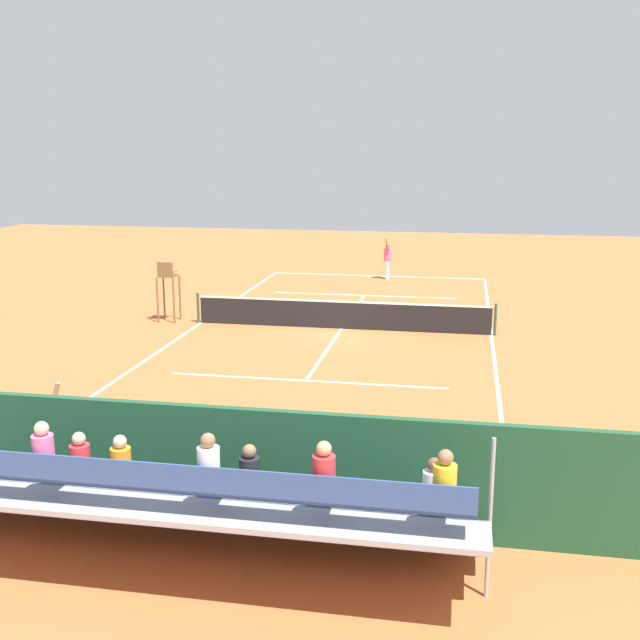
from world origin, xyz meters
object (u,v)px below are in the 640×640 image
object	(u,v)px
tennis_net	(342,314)
courtside_bench	(329,479)
tennis_player	(388,257)
tennis_ball_far	(418,282)
bleacher_stand	(185,502)
line_judge	(52,433)
tennis_ball_near	(391,282)
umpire_chair	(168,285)
equipment_bag	(234,495)
tennis_racket	(370,277)

from	to	relation	value
tennis_net	courtside_bench	xyz separation A→B (m)	(-1.89, 13.27, 0.06)
tennis_player	tennis_ball_far	distance (m)	1.84
bleacher_stand	line_judge	distance (m)	3.97
tennis_ball_near	tennis_ball_far	xyz separation A→B (m)	(-1.17, -0.40, 0.00)
tennis_player	line_judge	distance (m)	23.77
umpire_chair	tennis_player	size ratio (longest dim) A/B	1.11
bleacher_stand	courtside_bench	bearing A→B (deg)	-130.13
umpire_chair	tennis_net	bearing A→B (deg)	179.87
bleacher_stand	equipment_bag	xyz separation A→B (m)	(-0.13, -2.01, -0.82)
courtside_bench	line_judge	size ratio (longest dim) A/B	0.93
bleacher_stand	umpire_chair	bearing A→B (deg)	-67.81
umpire_chair	tennis_ball_near	world-z (taller)	umpire_chair
tennis_net	tennis_player	world-z (taller)	tennis_player
tennis_player	tennis_net	bearing A→B (deg)	86.98
bleacher_stand	umpire_chair	size ratio (longest dim) A/B	4.23
tennis_ball_near	tennis_ball_far	size ratio (longest dim) A/B	1.00
bleacher_stand	umpire_chair	world-z (taller)	bleacher_stand
tennis_ball_far	line_judge	bearing A→B (deg)	77.12
umpire_chair	bleacher_stand	bearing A→B (deg)	112.19
courtside_bench	tennis_ball_near	world-z (taller)	courtside_bench
tennis_net	bleacher_stand	size ratio (longest dim) A/B	1.14
tennis_net	tennis_racket	world-z (taller)	tennis_net
tennis_net	bleacher_stand	distance (m)	15.41
umpire_chair	tennis_racket	distance (m)	12.26
umpire_chair	courtside_bench	bearing A→B (deg)	121.34
equipment_bag	tennis_ball_near	distance (m)	22.63
tennis_player	line_judge	size ratio (longest dim) A/B	1.00
tennis_ball_far	tennis_racket	bearing A→B (deg)	-24.76
courtside_bench	tennis_ball_near	xyz separation A→B (m)	(1.08, -22.49, -0.53)
bleacher_stand	tennis_net	bearing A→B (deg)	-89.67
courtside_bench	tennis_ball_far	xyz separation A→B (m)	(-0.09, -22.90, -0.53)
courtside_bench	tennis_player	xyz separation A→B (m)	(1.35, -23.49, 0.46)
equipment_bag	umpire_chair	bearing A→B (deg)	-64.41
courtside_bench	line_judge	bearing A→B (deg)	-0.26
bleacher_stand	equipment_bag	size ratio (longest dim) A/B	10.07
tennis_ball_near	equipment_bag	bearing A→B (deg)	88.51
bleacher_stand	tennis_ball_far	size ratio (longest dim) A/B	137.27
tennis_player	tennis_racket	bearing A→B (deg)	-28.80
tennis_net	tennis_ball_far	xyz separation A→B (m)	(-1.98, -9.62, -0.47)
courtside_bench	tennis_ball_near	distance (m)	22.52
tennis_player	tennis_racket	size ratio (longest dim) A/B	3.53
tennis_net	bleacher_stand	bearing A→B (deg)	90.33
courtside_bench	equipment_bag	world-z (taller)	courtside_bench
courtside_bench	tennis_racket	xyz separation A→B (m)	(2.20, -23.95, -0.54)
umpire_chair	tennis_ball_far	bearing A→B (deg)	-130.41
tennis_ball_far	line_judge	xyz separation A→B (m)	(5.23, 22.87, 0.98)
equipment_bag	tennis_player	distance (m)	23.63
tennis_net	tennis_player	distance (m)	10.24
courtside_bench	tennis_ball_far	size ratio (longest dim) A/B	27.27
tennis_ball_near	tennis_ball_far	world-z (taller)	same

